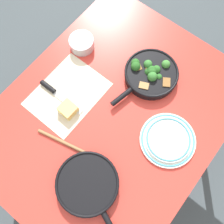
% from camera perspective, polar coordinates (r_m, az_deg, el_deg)
% --- Properties ---
extents(ground_plane, '(14.00, 14.00, 0.00)m').
position_cam_1_polar(ground_plane, '(1.89, 0.00, -7.58)').
color(ground_plane, '#424C51').
extents(dining_table_red, '(1.20, 0.95, 0.76)m').
position_cam_1_polar(dining_table_red, '(1.23, 0.00, -1.51)').
color(dining_table_red, red).
rests_on(dining_table_red, ground_plane).
extents(skillet_broccoli, '(0.37, 0.26, 0.08)m').
position_cam_1_polar(skillet_broccoli, '(1.22, 8.77, 8.66)').
color(skillet_broccoli, black).
rests_on(skillet_broccoli, dining_table_red).
extents(skillet_eggs, '(0.26, 0.40, 0.05)m').
position_cam_1_polar(skillet_eggs, '(1.08, -5.52, -16.15)').
color(skillet_eggs, black).
rests_on(skillet_eggs, dining_table_red).
extents(wooden_spoon, '(0.10, 0.33, 0.02)m').
position_cam_1_polar(wooden_spoon, '(1.12, -7.42, -8.63)').
color(wooden_spoon, '#996B42').
rests_on(wooden_spoon, dining_table_red).
extents(parchment_sheet, '(0.36, 0.28, 0.00)m').
position_cam_1_polar(parchment_sheet, '(1.21, -10.13, 4.10)').
color(parchment_sheet, beige).
rests_on(parchment_sheet, dining_table_red).
extents(grater_knife, '(0.03, 0.25, 0.02)m').
position_cam_1_polar(grater_knife, '(1.22, -12.86, 4.39)').
color(grater_knife, silver).
rests_on(grater_knife, dining_table_red).
extents(cheese_block, '(0.07, 0.07, 0.04)m').
position_cam_1_polar(cheese_block, '(1.16, -10.02, 0.60)').
color(cheese_block, '#EACC66').
rests_on(cheese_block, dining_table_red).
extents(dinner_plate_stack, '(0.25, 0.25, 0.03)m').
position_cam_1_polar(dinner_plate_stack, '(1.14, 12.66, -6.19)').
color(dinner_plate_stack, silver).
rests_on(dinner_plate_stack, dining_table_red).
extents(prep_bowl_steel, '(0.12, 0.12, 0.06)m').
position_cam_1_polar(prep_bowl_steel, '(1.30, -6.95, 15.36)').
color(prep_bowl_steel, '#B7B7BC').
rests_on(prep_bowl_steel, dining_table_red).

